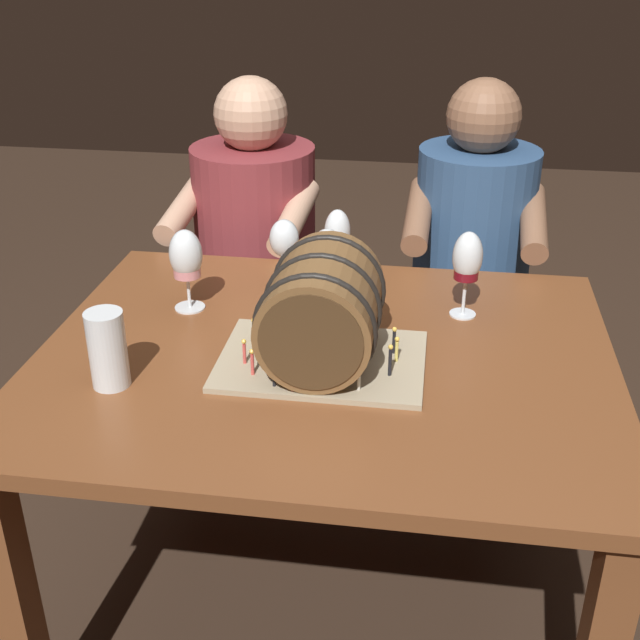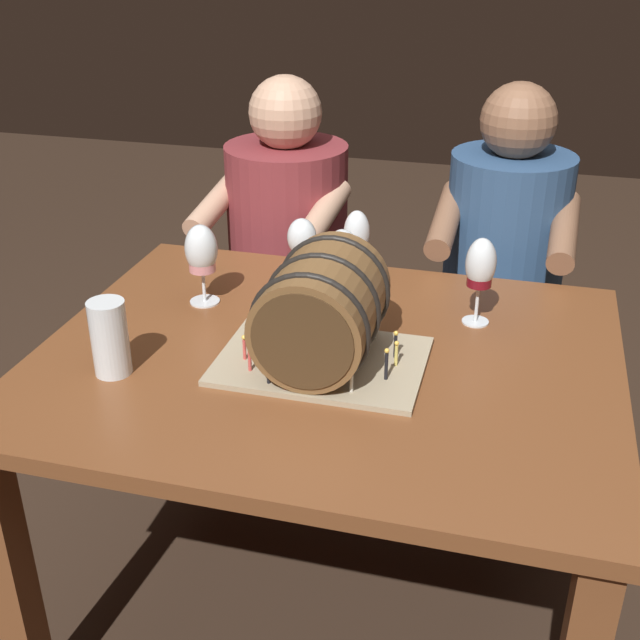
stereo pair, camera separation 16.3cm
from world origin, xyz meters
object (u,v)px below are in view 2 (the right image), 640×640
object	(u,v)px
barrel_cake	(320,313)
person_seated_left	(288,274)
wine_glass_empty	(302,239)
person_seated_right	(499,298)
wine_glass_red	(481,267)
beer_pint	(110,341)
wine_glass_amber	(342,253)
wine_glass_white	(357,237)
dining_table	(327,396)
wine_glass_rose	(201,253)

from	to	relation	value
barrel_cake	person_seated_left	world-z (taller)	person_seated_left
wine_glass_empty	person_seated_left	size ratio (longest dim) A/B	0.15
person_seated_left	person_seated_right	world-z (taller)	person_seated_right
wine_glass_red	beer_pint	bearing A→B (deg)	-149.05
person_seated_left	person_seated_right	xyz separation A→B (m)	(0.65, -0.00, -0.00)
wine_glass_red	wine_glass_amber	bearing A→B (deg)	172.36
wine_glass_red	wine_glass_amber	size ratio (longest dim) A/B	1.15
wine_glass_white	barrel_cake	bearing A→B (deg)	-87.30
barrel_cake	beer_pint	bearing A→B (deg)	-160.10
beer_pint	person_seated_left	world-z (taller)	person_seated_left
wine_glass_amber	person_seated_right	distance (m)	0.69
wine_glass_white	person_seated_right	distance (m)	0.60
barrel_cake	wine_glass_amber	distance (m)	0.31
dining_table	beer_pint	distance (m)	0.47
beer_pint	wine_glass_empty	bearing A→B (deg)	63.05
wine_glass_rose	person_seated_right	bearing A→B (deg)	42.16
dining_table	person_seated_right	distance (m)	0.84
wine_glass_rose	person_seated_left	distance (m)	0.68
wine_glass_amber	dining_table	bearing A→B (deg)	-83.02
dining_table	wine_glass_rose	bearing A→B (deg)	154.24
barrel_cake	person_seated_left	size ratio (longest dim) A/B	0.37
beer_pint	dining_table	bearing A→B (deg)	25.17
wine_glass_rose	wine_glass_amber	xyz separation A→B (m)	(0.31, 0.10, -0.01)
wine_glass_white	person_seated_right	size ratio (longest dim) A/B	0.16
wine_glass_amber	person_seated_right	xyz separation A→B (m)	(0.36, 0.50, -0.31)
barrel_cake	wine_glass_amber	world-z (taller)	barrel_cake
wine_glass_rose	wine_glass_amber	size ratio (longest dim) A/B	1.11
barrel_cake	wine_glass_red	distance (m)	0.40
wine_glass_white	wine_glass_rose	bearing A→B (deg)	-146.06
beer_pint	person_seated_right	bearing A→B (deg)	53.00
person_seated_left	person_seated_right	bearing A→B (deg)	-0.02
wine_glass_empty	wine_glass_white	xyz separation A→B (m)	(0.12, 0.07, -0.01)
barrel_cake	wine_glass_empty	xyz separation A→B (m)	(-0.14, 0.36, 0.01)
wine_glass_rose	beer_pint	world-z (taller)	wine_glass_rose
wine_glass_rose	wine_glass_white	world-z (taller)	wine_glass_rose
wine_glass_empty	wine_glass_amber	distance (m)	0.12
dining_table	wine_glass_empty	world-z (taller)	wine_glass_empty
wine_glass_red	wine_glass_empty	bearing A→B (deg)	168.66
wine_glass_empty	beer_pint	world-z (taller)	wine_glass_empty
wine_glass_empty	wine_glass_white	size ratio (longest dim) A/B	0.96
person_seated_left	person_seated_right	distance (m)	0.65
wine_glass_empty	person_seated_left	xyz separation A→B (m)	(-0.18, 0.46, -0.31)
person_seated_left	wine_glass_empty	bearing A→B (deg)	-68.54
wine_glass_empty	wine_glass_amber	world-z (taller)	wine_glass_empty
beer_pint	person_seated_left	bearing A→B (deg)	85.64
wine_glass_empty	person_seated_right	bearing A→B (deg)	44.44
wine_glass_rose	beer_pint	size ratio (longest dim) A/B	1.24
wine_glass_red	wine_glass_rose	bearing A→B (deg)	-174.68
wine_glass_amber	wine_glass_white	xyz separation A→B (m)	(0.01, 0.11, -0.00)
wine_glass_rose	wine_glass_red	bearing A→B (deg)	5.32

